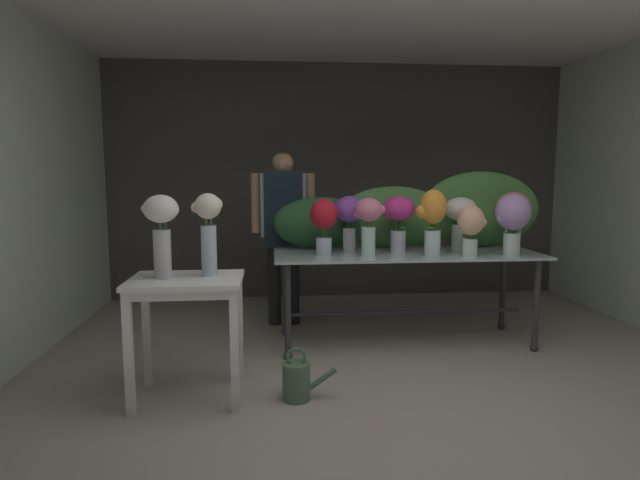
% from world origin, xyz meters
% --- Properties ---
extents(ground_plane, '(8.23, 8.23, 0.00)m').
position_xyz_m(ground_plane, '(0.00, 1.87, 0.00)').
color(ground_plane, '#9E9384').
extents(wall_back, '(5.35, 0.12, 2.68)m').
position_xyz_m(wall_back, '(0.00, 3.74, 1.34)').
color(wall_back, '#4C4742').
rests_on(wall_back, ground).
extents(wall_left, '(0.12, 3.86, 2.68)m').
position_xyz_m(wall_left, '(-2.68, 1.87, 1.34)').
color(wall_left, silver).
rests_on(wall_left, ground).
extents(ceiling_slab, '(5.47, 3.86, 0.12)m').
position_xyz_m(ceiling_slab, '(0.00, 1.87, 2.74)').
color(ceiling_slab, silver).
rests_on(ceiling_slab, wall_back).
extents(display_table_glass, '(2.20, 0.82, 0.79)m').
position_xyz_m(display_table_glass, '(0.33, 1.86, 0.67)').
color(display_table_glass, silver).
rests_on(display_table_glass, ground).
extents(side_table_white, '(0.70, 0.54, 0.79)m').
position_xyz_m(side_table_white, '(-1.32, 0.90, 0.67)').
color(side_table_white, white).
rests_on(side_table_white, ground).
extents(florist, '(0.60, 0.24, 1.64)m').
position_xyz_m(florist, '(-0.67, 2.53, 1.01)').
color(florist, '#232328').
rests_on(florist, ground).
extents(foliage_backdrop, '(2.39, 0.28, 0.67)m').
position_xyz_m(foliage_backdrop, '(0.48, 2.15, 1.07)').
color(foliage_backdrop, '#28562D').
rests_on(foliage_backdrop, display_table_glass).
extents(vase_rosy_ranunculus, '(0.25, 0.22, 0.46)m').
position_xyz_m(vase_rosy_ranunculus, '(-0.01, 1.70, 1.07)').
color(vase_rosy_ranunculus, silver).
rests_on(vase_rosy_ranunculus, display_table_glass).
extents(vase_ivory_freesia, '(0.27, 0.27, 0.46)m').
position_xyz_m(vase_ivory_freesia, '(0.81, 1.90, 1.06)').
color(vase_ivory_freesia, silver).
rests_on(vase_ivory_freesia, display_table_glass).
extents(vase_sunset_tulips, '(0.25, 0.21, 0.53)m').
position_xyz_m(vase_sunset_tulips, '(0.50, 1.68, 1.09)').
color(vase_sunset_tulips, silver).
rests_on(vase_sunset_tulips, display_table_glass).
extents(vase_lilac_stock, '(0.30, 0.28, 0.50)m').
position_xyz_m(vase_lilac_stock, '(1.13, 1.61, 1.09)').
color(vase_lilac_stock, silver).
rests_on(vase_lilac_stock, display_table_glass).
extents(vase_crimson_anemones, '(0.23, 0.22, 0.46)m').
position_xyz_m(vase_crimson_anemones, '(-0.37, 1.75, 1.06)').
color(vase_crimson_anemones, silver).
rests_on(vase_crimson_anemones, display_table_glass).
extents(vase_magenta_lilies, '(0.27, 0.27, 0.47)m').
position_xyz_m(vase_magenta_lilies, '(0.26, 1.86, 1.09)').
color(vase_magenta_lilies, silver).
rests_on(vase_magenta_lilies, display_table_glass).
extents(vase_violet_roses, '(0.26, 0.25, 0.47)m').
position_xyz_m(vase_violet_roses, '(-0.14, 1.94, 1.09)').
color(vase_violet_roses, silver).
rests_on(vase_violet_roses, display_table_glass).
extents(vase_peach_hydrangea, '(0.22, 0.21, 0.41)m').
position_xyz_m(vase_peach_hydrangea, '(0.78, 1.60, 1.02)').
color(vase_peach_hydrangea, silver).
rests_on(vase_peach_hydrangea, display_table_glass).
extents(vase_coral_peonies, '(0.29, 0.27, 0.50)m').
position_xyz_m(vase_coral_peonies, '(1.28, 1.90, 1.10)').
color(vase_coral_peonies, silver).
rests_on(vase_coral_peonies, display_table_glass).
extents(vase_white_roses_tall, '(0.22, 0.21, 0.52)m').
position_xyz_m(vase_white_roses_tall, '(-1.46, 0.90, 1.11)').
color(vase_white_roses_tall, silver).
rests_on(vase_white_roses_tall, side_table_white).
extents(vase_cream_lisianthus_tall, '(0.20, 0.17, 0.52)m').
position_xyz_m(vase_cream_lisianthus_tall, '(-1.18, 0.95, 1.09)').
color(vase_cream_lisianthus_tall, silver).
rests_on(vase_cream_lisianthus_tall, side_table_white).
extents(watering_can, '(0.35, 0.18, 0.34)m').
position_xyz_m(watering_can, '(-0.63, 0.81, 0.13)').
color(watering_can, '#4C704C').
rests_on(watering_can, ground).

